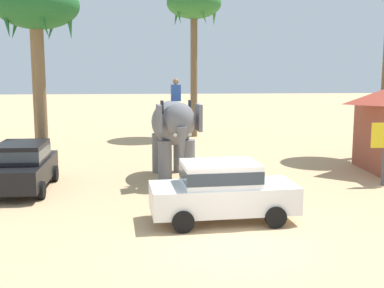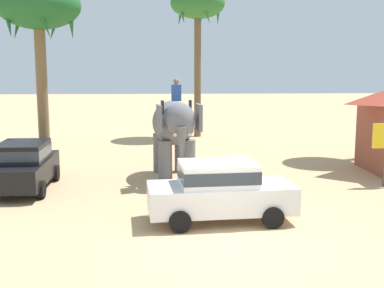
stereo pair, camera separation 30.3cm
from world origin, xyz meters
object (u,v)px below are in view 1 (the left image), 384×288
elephant_with_mahout (173,127)px  palm_tree_far_back (32,7)px  palm_tree_near_hut (37,10)px  car_parked_far_side (23,165)px  car_sedan_foreground (222,189)px  palm_tree_behind_elephant (194,8)px

elephant_with_mahout → palm_tree_far_back: bearing=129.6°
elephant_with_mahout → palm_tree_near_hut: palm_tree_near_hut is taller
car_parked_far_side → elephant_with_mahout: 5.64m
car_parked_far_side → palm_tree_near_hut: bearing=85.5°
car_sedan_foreground → palm_tree_behind_elephant: palm_tree_behind_elephant is taller
car_parked_far_side → palm_tree_far_back: size_ratio=0.49×
palm_tree_behind_elephant → palm_tree_near_hut: bearing=-122.8°
elephant_with_mahout → palm_tree_behind_elephant: palm_tree_behind_elephant is taller
palm_tree_behind_elephant → palm_tree_far_back: 9.06m
palm_tree_behind_elephant → car_parked_far_side: bearing=-118.3°
car_sedan_foreground → palm_tree_behind_elephant: bearing=88.8°
palm_tree_near_hut → palm_tree_behind_elephant: bearing=57.2°
palm_tree_near_hut → palm_tree_far_back: palm_tree_far_back is taller
elephant_with_mahout → palm_tree_behind_elephant: (1.55, 11.20, 5.59)m
car_parked_far_side → car_sedan_foreground: bearing=-30.7°
car_sedan_foreground → palm_tree_far_back: palm_tree_far_back is taller
elephant_with_mahout → palm_tree_behind_elephant: 12.61m
palm_tree_behind_elephant → palm_tree_near_hut: (-6.67, -10.35, -1.18)m
car_parked_far_side → elephant_with_mahout: (5.31, 1.55, 1.06)m
car_sedan_foreground → palm_tree_far_back: 17.55m
elephant_with_mahout → palm_tree_far_back: size_ratio=0.47×
palm_tree_behind_elephant → palm_tree_near_hut: 12.37m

